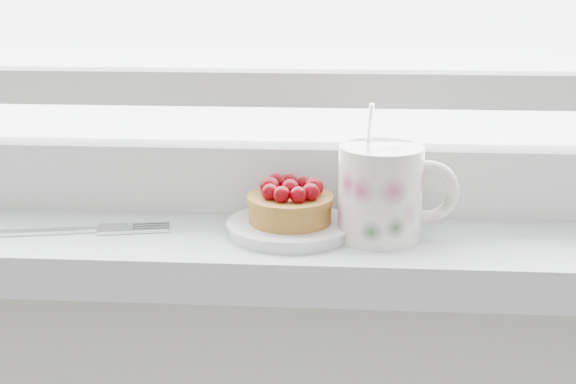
# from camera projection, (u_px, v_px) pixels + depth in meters

# --- Properties ---
(saucer) EXTENTS (0.12, 0.12, 0.01)m
(saucer) POSITION_uv_depth(u_px,v_px,m) (290.00, 227.00, 0.78)
(saucer) COLOR silver
(saucer) RESTS_ON windowsill
(raspberry_tart) EXTENTS (0.08, 0.08, 0.04)m
(raspberry_tart) POSITION_uv_depth(u_px,v_px,m) (290.00, 203.00, 0.77)
(raspberry_tart) COLOR brown
(raspberry_tart) RESTS_ON saucer
(floral_mug) EXTENTS (0.12, 0.08, 0.13)m
(floral_mug) POSITION_uv_depth(u_px,v_px,m) (384.00, 191.00, 0.76)
(floral_mug) COLOR silver
(floral_mug) RESTS_ON windowsill
(fork) EXTENTS (0.22, 0.06, 0.00)m
(fork) POSITION_uv_depth(u_px,v_px,m) (56.00, 231.00, 0.78)
(fork) COLOR silver
(fork) RESTS_ON windowsill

